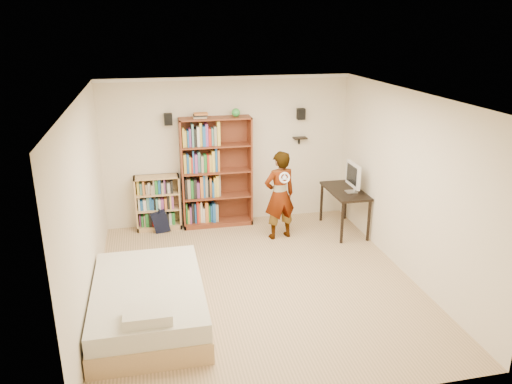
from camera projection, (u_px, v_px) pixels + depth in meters
ground at (257, 283)px, 7.27m from camera, size 4.50×5.00×0.01m
room_shell at (257, 166)px, 6.69m from camera, size 4.52×5.02×2.71m
crown_molding at (257, 98)px, 6.40m from camera, size 4.50×5.00×0.06m
speaker_left at (168, 119)px, 8.62m from camera, size 0.14×0.12×0.20m
speaker_right at (301, 114)px, 9.11m from camera, size 0.14×0.12×0.20m
wall_shelf at (300, 138)px, 9.26m from camera, size 0.25×0.16×0.02m
tall_bookshelf at (216, 173)px, 9.03m from camera, size 1.27×0.37×2.01m
low_bookshelf at (158, 203)px, 9.01m from camera, size 0.80×0.30×1.00m
computer_desk at (344, 210)px, 8.97m from camera, size 0.57×1.13×0.77m
imac at (352, 178)px, 8.64m from camera, size 0.16×0.53×0.52m
daybed at (148, 298)px, 6.27m from camera, size 1.38×2.12×0.63m
person at (280, 195)px, 8.55m from camera, size 0.63×0.48×1.56m
wii_wheel at (285, 178)px, 8.14m from camera, size 0.19×0.07×0.19m
navy_bag at (160, 221)px, 8.95m from camera, size 0.31×0.22×0.41m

